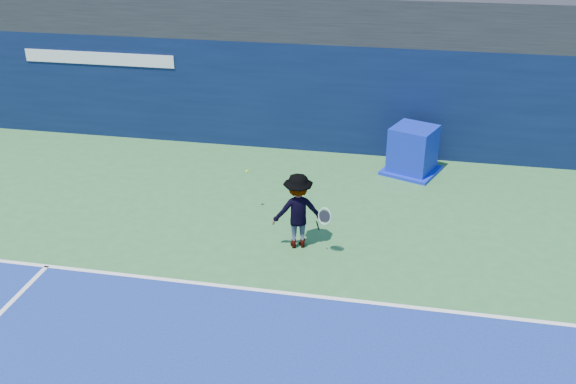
% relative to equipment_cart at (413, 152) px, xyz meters
% --- Properties ---
extents(baseline, '(24.00, 0.10, 0.01)m').
position_rel_equipment_cart_xyz_m(baseline, '(-1.94, -6.07, -0.55)').
color(baseline, white).
rests_on(baseline, ground).
extents(stadium_band, '(36.00, 3.00, 1.20)m').
position_rel_equipment_cart_xyz_m(stadium_band, '(-1.94, 2.43, 3.04)').
color(stadium_band, black).
rests_on(stadium_band, back_wall_assembly).
extents(back_wall_assembly, '(36.00, 1.03, 3.00)m').
position_rel_equipment_cart_xyz_m(back_wall_assembly, '(-1.94, 1.43, 0.94)').
color(back_wall_assembly, '#091434').
rests_on(back_wall_assembly, ground).
extents(equipment_cart, '(1.67, 1.67, 1.23)m').
position_rel_equipment_cart_xyz_m(equipment_cart, '(0.00, 0.00, 0.00)').
color(equipment_cart, '#0C1CAB').
rests_on(equipment_cart, ground).
extents(tennis_player, '(1.33, 0.90, 1.62)m').
position_rel_equipment_cart_xyz_m(tennis_player, '(-2.23, -4.31, 0.24)').
color(tennis_player, white).
rests_on(tennis_player, ground).
extents(tennis_ball, '(0.07, 0.07, 0.07)m').
position_rel_equipment_cart_xyz_m(tennis_ball, '(-3.64, -2.96, 0.42)').
color(tennis_ball, '#B1D617').
rests_on(tennis_ball, ground).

